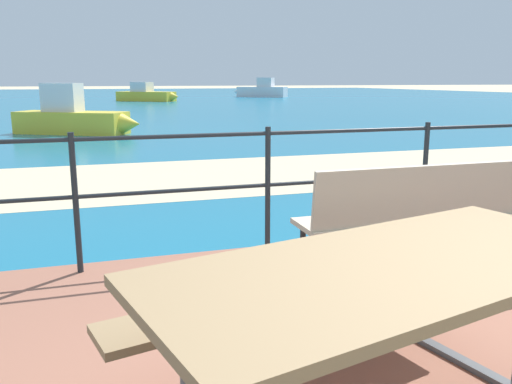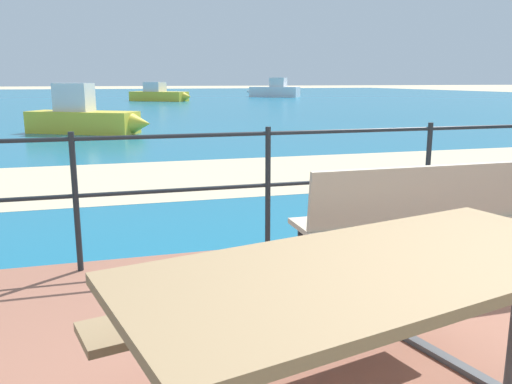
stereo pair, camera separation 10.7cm
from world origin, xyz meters
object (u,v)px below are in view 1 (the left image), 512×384
object	(u,v)px
park_bench	(428,209)
boat_mid	(146,95)
boat_near	(74,118)
picnic_table	(396,307)
boat_far	(262,90)

from	to	relation	value
park_bench	boat_mid	size ratio (longest dim) A/B	0.44
boat_near	boat_mid	bearing A→B (deg)	109.02
boat_near	picnic_table	bearing A→B (deg)	-54.16
boat_near	boat_far	world-z (taller)	boat_far
picnic_table	boat_mid	bearing A→B (deg)	72.02
picnic_table	boat_near	distance (m)	13.84
picnic_table	park_bench	xyz separation A→B (m)	(1.16, 1.45, -0.07)
boat_far	park_bench	bearing A→B (deg)	108.84
boat_mid	picnic_table	bearing A→B (deg)	-56.32
picnic_table	boat_mid	world-z (taller)	boat_mid
boat_near	boat_far	distance (m)	31.30
park_bench	boat_mid	distance (m)	34.19
boat_near	boat_far	xyz separation A→B (m)	(14.50, 27.73, 0.13)
boat_mid	boat_far	distance (m)	11.80
park_bench	boat_mid	xyz separation A→B (m)	(1.75, 34.14, -0.15)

